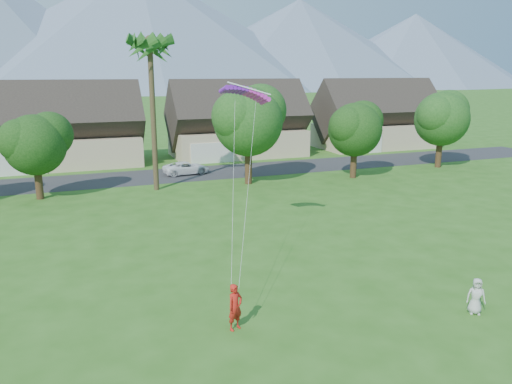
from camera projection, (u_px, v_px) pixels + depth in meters
name	position (u px, v px, depth m)	size (l,w,h in m)	color
ground	(361.00, 370.00, 16.52)	(500.00, 500.00, 0.00)	#2D6019
street	(168.00, 175.00, 47.48)	(90.00, 7.00, 0.01)	#2D2D30
kite_flyer	(235.00, 307.00, 18.91)	(0.67, 0.44, 1.83)	red
watcher	(476.00, 296.00, 20.20)	(0.74, 0.48, 1.52)	beige
parked_car	(186.00, 168.00, 47.95)	(2.03, 4.41, 1.23)	white
mountain_ridge	(102.00, 32.00, 250.06)	(540.00, 240.00, 70.00)	slate
houses_row	(156.00, 129.00, 55.04)	(72.75, 8.19, 8.86)	beige
tree_row	(166.00, 132.00, 40.41)	(62.27, 6.67, 8.45)	#47301C
fan_palm	(150.00, 43.00, 39.03)	(3.00, 3.00, 13.80)	#4C3D26
parafoil_kite	(246.00, 91.00, 26.54)	(2.59, 1.02, 0.50)	purple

